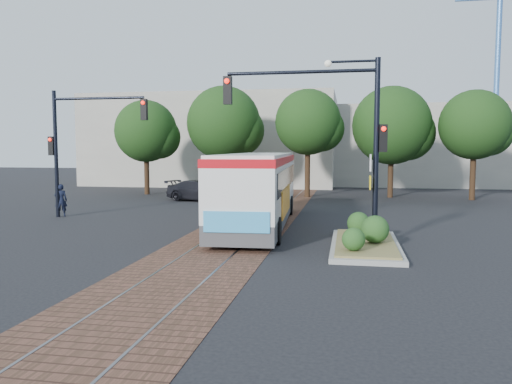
% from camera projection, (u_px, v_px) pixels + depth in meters
% --- Properties ---
extents(ground, '(120.00, 120.00, 0.00)m').
position_uv_depth(ground, '(231.00, 238.00, 18.34)').
color(ground, black).
rests_on(ground, ground).
extents(trackbed, '(3.60, 40.00, 0.02)m').
position_uv_depth(trackbed, '(252.00, 222.00, 22.26)').
color(trackbed, brown).
rests_on(trackbed, ground).
extents(tree_row, '(26.40, 5.60, 7.67)m').
position_uv_depth(tree_row, '(304.00, 125.00, 33.78)').
color(tree_row, '#382314').
rests_on(tree_row, ground).
extents(warehouses, '(40.00, 13.00, 8.00)m').
position_uv_depth(warehouses, '(297.00, 143.00, 46.26)').
color(warehouses, '#ADA899').
rests_on(warehouses, ground).
extents(crane, '(8.00, 0.50, 18.00)m').
position_uv_depth(crane, '(497.00, 68.00, 47.43)').
color(crane, '#3F72B2').
rests_on(crane, ground).
extents(city_bus, '(3.10, 11.57, 3.06)m').
position_uv_depth(city_bus, '(259.00, 186.00, 21.12)').
color(city_bus, '#414143').
rests_on(city_bus, ground).
extents(traffic_island, '(2.20, 5.20, 1.13)m').
position_uv_depth(traffic_island, '(366.00, 238.00, 16.56)').
color(traffic_island, gray).
rests_on(traffic_island, ground).
extents(signal_pole_main, '(5.49, 0.46, 6.00)m').
position_uv_depth(signal_pole_main, '(338.00, 122.00, 16.49)').
color(signal_pole_main, black).
rests_on(signal_pole_main, ground).
extents(signal_pole_left, '(4.99, 0.34, 6.00)m').
position_uv_depth(signal_pole_left, '(77.00, 136.00, 23.44)').
color(signal_pole_left, black).
rests_on(signal_pole_left, ground).
extents(officer, '(0.69, 0.61, 1.58)m').
position_uv_depth(officer, '(61.00, 200.00, 24.01)').
color(officer, black).
rests_on(officer, ground).
extents(parked_car, '(4.73, 2.86, 1.28)m').
position_uv_depth(parked_car, '(200.00, 191.00, 31.26)').
color(parked_car, black).
rests_on(parked_car, ground).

